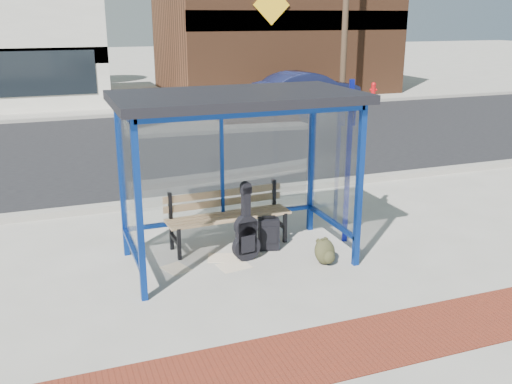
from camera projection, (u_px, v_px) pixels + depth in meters
name	position (u px, v px, depth m)	size (l,w,h in m)	color
ground	(239.00, 259.00, 8.30)	(120.00, 120.00, 0.00)	#B2ADA0
brick_paver_strip	(318.00, 354.00, 5.98)	(60.00, 1.00, 0.01)	maroon
curb_near	(190.00, 198.00, 10.88)	(60.00, 0.25, 0.12)	gray
street_asphalt	(144.00, 146.00, 15.46)	(60.00, 10.00, 0.00)	black
curb_far	(119.00, 115.00, 20.01)	(60.00, 0.25, 0.12)	gray
far_sidewalk	(112.00, 109.00, 21.73)	(60.00, 4.00, 0.01)	#B2ADA0
bus_shelter	(236.00, 118.00, 7.75)	(3.30, 1.80, 2.42)	navy
storefront_brown	(273.00, 20.00, 26.57)	(10.00, 7.08, 6.40)	#59331E
bench	(227.00, 213.00, 8.71)	(1.94, 0.56, 0.91)	black
guitar_bag	(246.00, 234.00, 8.17)	(0.42, 0.17, 1.11)	black
suitcase	(269.00, 234.00, 8.60)	(0.35, 0.27, 0.54)	black
backpack	(325.00, 252.00, 8.11)	(0.35, 0.32, 0.38)	#33321C
sign_post	(349.00, 153.00, 8.58)	(0.16, 0.30, 2.52)	navy
newspaper_a	(176.00, 269.00, 8.00)	(0.38, 0.30, 0.01)	white
newspaper_b	(222.00, 258.00, 8.35)	(0.42, 0.33, 0.01)	white
newspaper_c	(234.00, 266.00, 8.08)	(0.43, 0.34, 0.01)	white
parked_car	(308.00, 90.00, 21.83)	(1.45, 4.16, 1.37)	#171D42
fire_hydrant	(373.00, 90.00, 24.23)	(0.31, 0.21, 0.70)	red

